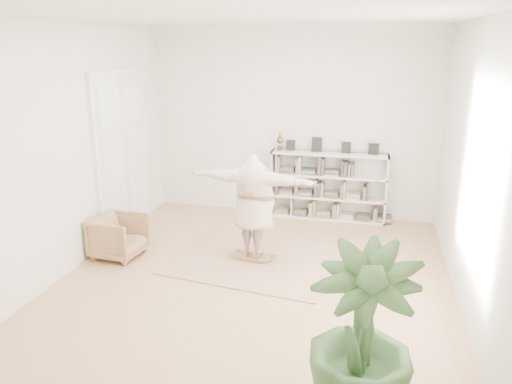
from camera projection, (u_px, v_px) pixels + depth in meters
floor at (256, 277)px, 7.28m from camera, size 6.00×6.00×0.00m
room_shell at (294, 30)px, 9.01m from camera, size 6.00×6.00×6.00m
doors at (123, 155)px, 8.68m from camera, size 0.09×1.78×2.92m
bookshelf at (328, 187)px, 9.55m from camera, size 2.20×0.35×1.64m
armchair at (119, 236)px, 7.91m from camera, size 0.81×0.79×0.68m
rug at (254, 260)px, 7.84m from camera, size 2.75×2.32×0.02m
rocker_board at (254, 257)px, 7.82m from camera, size 0.50×0.34×0.10m
person at (254, 204)px, 7.57m from camera, size 2.07×0.82×1.64m
houseplant at (361, 337)px, 4.32m from camera, size 1.10×1.10×1.67m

